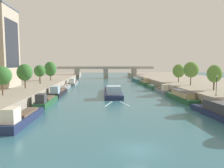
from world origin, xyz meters
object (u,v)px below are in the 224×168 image
Objects in this scene: tree_left_midway at (40,71)px; tree_right_past_mid at (214,74)px; moored_boat_right_upstream at (181,96)px; tree_left_by_lamp at (50,69)px; tree_left_third at (25,72)px; moored_boat_left_end at (65,87)px; tree_right_second at (179,71)px; moored_boat_right_lone at (152,87)px; bridge_far at (106,71)px; moored_boat_right_end at (162,90)px; moored_boat_left_second at (22,117)px; lamppost_right_bank at (216,85)px; barge_midriver at (113,92)px; moored_boat_right_downstream at (144,82)px; tree_left_nearest at (2,76)px; moored_boat_left_downstream at (73,82)px; moored_boat_right_midway at (137,79)px; moored_boat_left_far at (46,101)px; tree_right_midway at (191,70)px; moored_boat_left_lone at (58,92)px.

tree_right_past_mid reaches higher than tree_left_midway.
moored_boat_right_upstream is 2.07× the size of tree_left_by_lamp.
tree_left_third reaches higher than moored_boat_right_upstream.
tree_left_third is 0.87× the size of tree_left_by_lamp.
tree_right_second is (40.13, -3.69, 5.93)m from moored_boat_left_end.
moored_boat_right_upstream reaches higher than moored_boat_left_end.
moored_boat_right_lone is 1.39× the size of tree_left_by_lamp.
tree_right_past_mid reaches higher than bridge_far.
bridge_far is at bearing 103.57° from moored_boat_right_end.
moored_boat_left_second is 0.85× the size of moored_boat_right_upstream.
tree_left_third is 50.10m from tree_right_second.
moored_boat_left_second is 3.16× the size of lamppost_right_bank.
barge_midriver is 22.72m from moored_boat_right_lone.
barge_midriver is at bearing 62.02° from moored_boat_left_second.
moored_boat_right_lone is at bearing 96.17° from lamppost_right_bank.
moored_boat_right_downstream is 39.54m from tree_left_by_lamp.
tree_left_nearest is 0.81× the size of tree_left_by_lamp.
moored_boat_left_downstream is at bearing 50.17° from tree_left_by_lamp.
moored_boat_left_end is 34.53m from moored_boat_right_downstream.
moored_boat_right_end is 1.07× the size of moored_boat_right_lone.
moored_boat_right_end is 11.70m from moored_boat_right_lone.
moored_boat_right_midway is at bearing 89.96° from moored_boat_right_downstream.
tree_left_third reaches higher than bridge_far.
tree_right_past_mid is 85.24m from bridge_far.
tree_left_midway is 1.48× the size of lamppost_right_bank.
moored_boat_right_downstream is 17.83m from moored_boat_right_midway.
moored_boat_left_second reaches higher than moored_boat_right_upstream.
bridge_far is at bearing 89.94° from barge_midriver.
moored_boat_left_far is 1.97× the size of tree_left_third.
moored_boat_right_upstream is at bearing 110.99° from lamppost_right_bank.
barge_midriver is 49.82m from moored_boat_right_midway.
barge_midriver is at bearing 155.86° from tree_right_past_mid.
tree_right_midway is (47.18, 5.00, 0.52)m from tree_left_third.
barge_midriver is 3.70× the size of tree_right_past_mid.
tree_left_by_lamp is (-38.51, -24.44, 5.92)m from moored_boat_right_midway.
moored_boat_left_second is (-15.39, -28.96, 0.01)m from barge_midriver.
barge_midriver is at bearing 35.16° from tree_left_nearest.
tree_left_midway is at bearing -136.57° from moored_boat_left_end.
moored_boat_left_second is 0.92× the size of moored_boat_left_lone.
tree_left_third is at bearing -151.81° from moored_boat_left_lone.
tree_left_nearest reaches higher than lamppost_right_bank.
tree_right_past_mid is at bearing 5.00° from moored_boat_left_far.
moored_boat_left_second is 15.85m from tree_left_nearest.
tree_left_midway is at bearing 158.84° from barge_midriver.
tree_right_past_mid is (39.51, -42.89, 5.70)m from moored_boat_left_downstream.
lamppost_right_bank reaches higher than barge_midriver.
moored_boat_right_midway is 2.46× the size of tree_right_second.
lamppost_right_bank is 92.97m from bridge_far.
barge_midriver is 1.77× the size of moored_boat_left_second.
tree_right_past_mid reaches higher than moored_boat_left_end.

